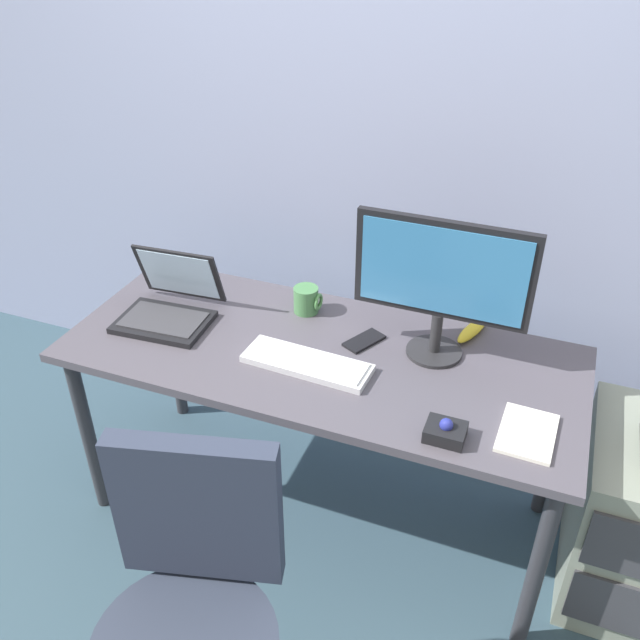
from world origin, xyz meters
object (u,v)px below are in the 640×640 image
(keyboard, at_px, (307,363))
(trackball_mouse, at_px, (445,431))
(laptop, at_px, (169,304))
(paper_notepad, at_px, (527,433))
(coffee_mug, at_px, (307,300))
(banana, at_px, (473,330))
(monitor_main, at_px, (442,278))
(cell_phone, at_px, (364,341))

(keyboard, bearing_deg, trackball_mouse, -19.11)
(keyboard, distance_m, laptop, 0.56)
(trackball_mouse, xyz_separation_m, paper_notepad, (0.21, 0.09, -0.02))
(coffee_mug, relative_size, banana, 0.51)
(laptop, xyz_separation_m, trackball_mouse, (1.03, -0.26, -0.03))
(monitor_main, height_order, trackball_mouse, monitor_main)
(trackball_mouse, distance_m, banana, 0.53)
(laptop, height_order, cell_phone, laptop)
(coffee_mug, bearing_deg, monitor_main, -10.37)
(keyboard, height_order, cell_phone, keyboard)
(keyboard, xyz_separation_m, trackball_mouse, (0.48, -0.16, 0.01))
(coffee_mug, xyz_separation_m, banana, (0.58, 0.07, -0.03))
(laptop, bearing_deg, banana, 15.15)
(coffee_mug, bearing_deg, trackball_mouse, -37.87)
(keyboard, relative_size, paper_notepad, 2.00)
(trackball_mouse, height_order, banana, trackball_mouse)
(trackball_mouse, relative_size, coffee_mug, 1.13)
(paper_notepad, bearing_deg, keyboard, 174.15)
(monitor_main, bearing_deg, keyboard, -149.03)
(cell_phone, bearing_deg, trackball_mouse, -18.78)
(banana, bearing_deg, cell_phone, -151.75)
(laptop, height_order, banana, laptop)
(keyboard, height_order, paper_notepad, keyboard)
(keyboard, height_order, trackball_mouse, trackball_mouse)
(keyboard, relative_size, cell_phone, 2.93)
(monitor_main, distance_m, trackball_mouse, 0.47)
(trackball_mouse, height_order, coffee_mug, coffee_mug)
(keyboard, bearing_deg, laptop, 170.29)
(coffee_mug, distance_m, paper_notepad, 0.89)
(banana, bearing_deg, trackball_mouse, -87.38)
(trackball_mouse, height_order, cell_phone, trackball_mouse)
(monitor_main, bearing_deg, cell_phone, -174.82)
(coffee_mug, bearing_deg, laptop, -154.42)
(monitor_main, distance_m, coffee_mug, 0.54)
(keyboard, height_order, laptop, laptop)
(monitor_main, relative_size, laptop, 1.66)
(keyboard, bearing_deg, monitor_main, 30.97)
(paper_notepad, bearing_deg, coffee_mug, 155.32)
(paper_notepad, bearing_deg, laptop, 172.41)
(laptop, xyz_separation_m, coffee_mug, (0.43, 0.21, -0.01))
(keyboard, relative_size, banana, 2.19)
(keyboard, bearing_deg, paper_notepad, -5.85)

